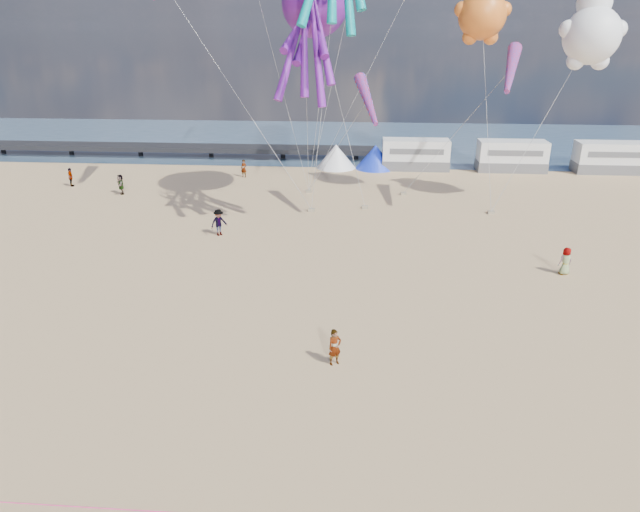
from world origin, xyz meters
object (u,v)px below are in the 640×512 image
Objects in this scene: sandbag_e at (309,191)px; windsock_right at (368,100)px; standing_person at (335,347)px; beachgoer_2 at (219,222)px; motorhome_1 at (512,156)px; sandbag_a at (311,210)px; kite_octopus_purple at (315,3)px; beachgoer_0 at (566,261)px; kite_panda at (592,36)px; windsock_mid at (511,69)px; tent_white at (336,156)px; beachgoer_4 at (121,184)px; kite_teddy_orange at (482,15)px; sandbag_b at (365,207)px; beachgoer_3 at (71,177)px; motorhome_0 at (415,154)px; sandbag_d at (404,193)px; beachgoer_5 at (244,168)px; sandbag_c at (491,212)px; motorhome_2 at (610,157)px; tent_blue at (375,157)px.

sandbag_e is 0.09× the size of windsock_right.
standing_person is 17.93m from beachgoer_2.
motorhome_1 is 13.20× the size of sandbag_e.
sandbag_a is 0.04× the size of kite_octopus_purple.
kite_panda is at bearing -123.60° from beachgoer_0.
motorhome_1 is at bearing 88.36° from windsock_mid.
beachgoer_4 is (-17.98, -11.23, -0.35)m from tent_white.
motorhome_1 is 3.54× the size of beachgoer_2.
kite_teddy_orange is (11.08, -11.88, 13.02)m from tent_white.
kite_panda is (15.52, 0.54, 12.75)m from sandbag_b.
beachgoer_0 reaches higher than sandbag_a.
beachgoer_2 is at bearing -145.09° from beachgoer_3.
kite_octopus_purple reaches higher than beachgoer_0.
motorhome_0 is 18.85m from windsock_right.
sandbag_b is 1.00× the size of sandbag_d.
beachgoer_5 is 18.54m from windsock_right.
kite_teddy_orange is at bearing 3.93° from kite_octopus_purple.
sandbag_c and sandbag_d have the same top height.
motorhome_2 is 0.98× the size of kite_panda.
tent_white is 21.20m from beachgoer_4.
sandbag_a is at bearing -109.15° from tent_blue.
tent_white is 9.72m from beachgoer_5.
motorhome_2 reaches higher than standing_person.
motorhome_2 is at bearing 27.29° from beachgoer_5.
tent_white reaches higher than sandbag_a.
kite_panda is at bearing 11.62° from sandbag_c.
sandbag_d is at bearing 142.65° from sandbag_c.
kite_panda reaches higher than windsock_right.
motorhome_1 is at bearing 0.00° from tent_white.
standing_person is 3.28× the size of sandbag_e.
sandbag_e is 0.04× the size of kite_octopus_purple.
motorhome_2 is 39.96m from beachgoer_2.
sandbag_e is at bearing 99.26° from kite_octopus_purple.
sandbag_d is (29.82, -0.53, -0.73)m from beachgoer_3.
sandbag_d and sandbag_e have the same top height.
kite_panda is (20.42, -3.81, 12.75)m from sandbag_e.
motorhome_2 is 23.00m from tent_blue.
motorhome_0 is at bearing 58.38° from sandbag_a.
kite_octopus_purple is at bearing 11.22° from beachgoer_2.
motorhome_0 is 37.07m from standing_person.
sandbag_e is (-1.89, -9.52, -1.09)m from tent_white.
motorhome_1 is 4.02× the size of standing_person.
sandbag_c is 0.07× the size of kite_panda.
motorhome_1 is 37.22m from beachgoer_4.
windsock_right is at bearing -155.44° from windsock_mid.
windsock_mid is at bearing -72.27° from motorhome_0.
beachgoer_0 is 41.72m from beachgoer_3.
sandbag_d is at bearing 139.24° from kite_teddy_orange.
kite_octopus_purple reaches higher than standing_person.
beachgoer_4 is 38.49m from kite_panda.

